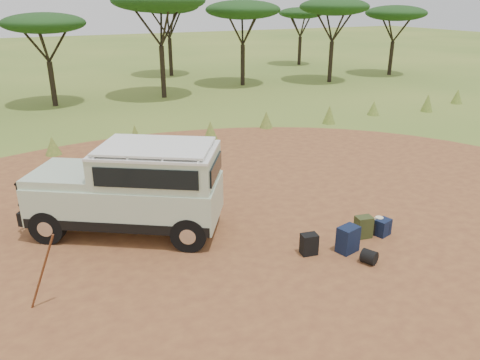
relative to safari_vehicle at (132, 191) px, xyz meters
name	(u,v)px	position (x,y,z in m)	size (l,w,h in m)	color
ground	(232,247)	(1.80, -1.82, -1.10)	(140.00, 140.00, 0.00)	#527228
dirt_clearing	(232,247)	(1.80, -1.82, -1.09)	(23.00, 23.00, 0.01)	#955C31
grass_fringe	(139,138)	(1.92, 6.85, -0.69)	(36.60, 1.60, 0.90)	#527228
acacia_treeline	(92,9)	(2.56, 17.99, 3.78)	(46.70, 13.20, 6.26)	black
safari_vehicle	(132,191)	(0.00, 0.00, 0.00)	(4.88, 4.02, 2.27)	#B5CAAC
walking_staff	(42,272)	(-2.28, -2.37, -0.31)	(0.04, 0.04, 1.68)	brown
backpack_black	(309,244)	(3.25, -2.86, -0.85)	(0.36, 0.27, 0.50)	black
backpack_navy	(348,239)	(4.11, -3.16, -0.79)	(0.48, 0.34, 0.62)	#131F3D
backpack_olive	(363,227)	(4.89, -2.77, -0.82)	(0.39, 0.28, 0.55)	#363E1D
duffel_navy	(383,227)	(5.39, -2.90, -0.89)	(0.37, 0.28, 0.42)	#131F3D
hard_case	(378,227)	(5.37, -2.77, -0.93)	(0.46, 0.32, 0.32)	black
stuff_sack	(369,257)	(4.22, -3.78, -0.94)	(0.31, 0.31, 0.31)	black
safari_hat	(379,220)	(5.37, -2.77, -0.73)	(0.39, 0.39, 0.11)	#F6E3B8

